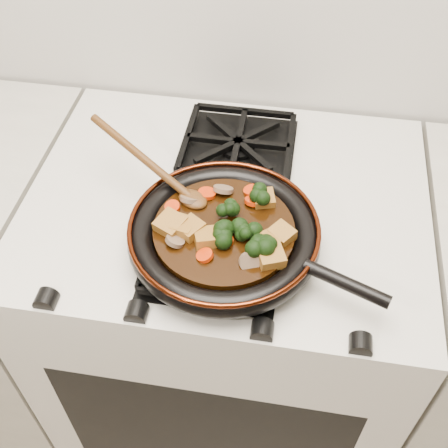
# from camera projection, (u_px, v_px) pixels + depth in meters

# --- Properties ---
(stove) EXTENTS (0.76, 0.60, 0.90)m
(stove) POSITION_uv_depth(u_px,v_px,m) (226.00, 325.00, 1.40)
(stove) COLOR beige
(stove) RESTS_ON ground
(burner_grate_front) EXTENTS (0.23, 0.23, 0.03)m
(burner_grate_front) POSITION_uv_depth(u_px,v_px,m) (214.00, 250.00, 0.96)
(burner_grate_front) COLOR black
(burner_grate_front) RESTS_ON stove
(burner_grate_back) EXTENTS (0.23, 0.23, 0.03)m
(burner_grate_back) POSITION_uv_depth(u_px,v_px,m) (238.00, 145.00, 1.15)
(burner_grate_back) COLOR black
(burner_grate_back) RESTS_ON stove
(skillet) EXTENTS (0.44, 0.33, 0.05)m
(skillet) POSITION_uv_depth(u_px,v_px,m) (225.00, 235.00, 0.94)
(skillet) COLOR black
(skillet) RESTS_ON burner_grate_front
(braising_sauce) EXTENTS (0.24, 0.24, 0.02)m
(braising_sauce) POSITION_uv_depth(u_px,v_px,m) (224.00, 232.00, 0.94)
(braising_sauce) COLOR black
(braising_sauce) RESTS_ON skillet
(tofu_cube_0) EXTENTS (0.04, 0.05, 0.02)m
(tofu_cube_0) POSITION_uv_depth(u_px,v_px,m) (183.00, 227.00, 0.93)
(tofu_cube_0) COLOR #906021
(tofu_cube_0) RESTS_ON braising_sauce
(tofu_cube_1) EXTENTS (0.04, 0.05, 0.02)m
(tofu_cube_1) POSITION_uv_depth(u_px,v_px,m) (264.00, 199.00, 0.97)
(tofu_cube_1) COLOR #906021
(tofu_cube_1) RESTS_ON braising_sauce
(tofu_cube_2) EXTENTS (0.05, 0.05, 0.02)m
(tofu_cube_2) POSITION_uv_depth(u_px,v_px,m) (282.00, 234.00, 0.92)
(tofu_cube_2) COLOR #906021
(tofu_cube_2) RESTS_ON braising_sauce
(tofu_cube_3) EXTENTS (0.05, 0.05, 0.02)m
(tofu_cube_3) POSITION_uv_depth(u_px,v_px,m) (190.00, 229.00, 0.92)
(tofu_cube_3) COLOR #906021
(tofu_cube_3) RESTS_ON braising_sauce
(tofu_cube_4) EXTENTS (0.05, 0.05, 0.02)m
(tofu_cube_4) POSITION_uv_depth(u_px,v_px,m) (268.00, 242.00, 0.91)
(tofu_cube_4) COLOR #906021
(tofu_cube_4) RESTS_ON braising_sauce
(tofu_cube_5) EXTENTS (0.06, 0.06, 0.03)m
(tofu_cube_5) POSITION_uv_depth(u_px,v_px,m) (171.00, 225.00, 0.93)
(tofu_cube_5) COLOR #906021
(tofu_cube_5) RESTS_ON braising_sauce
(tofu_cube_6) EXTENTS (0.05, 0.05, 0.03)m
(tofu_cube_6) POSITION_uv_depth(u_px,v_px,m) (271.00, 257.00, 0.88)
(tofu_cube_6) COLOR #906021
(tofu_cube_6) RESTS_ON braising_sauce
(tofu_cube_7) EXTENTS (0.05, 0.05, 0.03)m
(tofu_cube_7) POSITION_uv_depth(u_px,v_px,m) (206.00, 238.00, 0.91)
(tofu_cube_7) COLOR #906021
(tofu_cube_7) RESTS_ON braising_sauce
(broccoli_floret_0) EXTENTS (0.08, 0.09, 0.07)m
(broccoli_floret_0) POSITION_uv_depth(u_px,v_px,m) (260.00, 252.00, 0.89)
(broccoli_floret_0) COLOR black
(broccoli_floret_0) RESTS_ON braising_sauce
(broccoli_floret_1) EXTENTS (0.09, 0.08, 0.06)m
(broccoli_floret_1) POSITION_uv_depth(u_px,v_px,m) (246.00, 233.00, 0.92)
(broccoli_floret_1) COLOR black
(broccoli_floret_1) RESTS_ON braising_sauce
(broccoli_floret_2) EXTENTS (0.08, 0.08, 0.07)m
(broccoli_floret_2) POSITION_uv_depth(u_px,v_px,m) (220.00, 235.00, 0.91)
(broccoli_floret_2) COLOR black
(broccoli_floret_2) RESTS_ON braising_sauce
(broccoli_floret_3) EXTENTS (0.07, 0.07, 0.07)m
(broccoli_floret_3) POSITION_uv_depth(u_px,v_px,m) (231.00, 208.00, 0.95)
(broccoli_floret_3) COLOR black
(broccoli_floret_3) RESTS_ON braising_sauce
(broccoli_floret_4) EXTENTS (0.09, 0.08, 0.07)m
(broccoli_floret_4) POSITION_uv_depth(u_px,v_px,m) (263.00, 197.00, 0.97)
(broccoli_floret_4) COLOR black
(broccoli_floret_4) RESTS_ON braising_sauce
(broccoli_floret_5) EXTENTS (0.07, 0.07, 0.06)m
(broccoli_floret_5) POSITION_uv_depth(u_px,v_px,m) (263.00, 247.00, 0.90)
(broccoli_floret_5) COLOR black
(broccoli_floret_5) RESTS_ON braising_sauce
(carrot_coin_0) EXTENTS (0.03, 0.03, 0.01)m
(carrot_coin_0) POSITION_uv_depth(u_px,v_px,m) (207.00, 193.00, 0.98)
(carrot_coin_0) COLOR red
(carrot_coin_0) RESTS_ON braising_sauce
(carrot_coin_1) EXTENTS (0.03, 0.03, 0.02)m
(carrot_coin_1) POSITION_uv_depth(u_px,v_px,m) (252.00, 190.00, 0.99)
(carrot_coin_1) COLOR red
(carrot_coin_1) RESTS_ON braising_sauce
(carrot_coin_2) EXTENTS (0.03, 0.03, 0.02)m
(carrot_coin_2) POSITION_uv_depth(u_px,v_px,m) (253.00, 201.00, 0.97)
(carrot_coin_2) COLOR red
(carrot_coin_2) RESTS_ON braising_sauce
(carrot_coin_3) EXTENTS (0.03, 0.03, 0.02)m
(carrot_coin_3) POSITION_uv_depth(u_px,v_px,m) (172.00, 207.00, 0.96)
(carrot_coin_3) COLOR red
(carrot_coin_3) RESTS_ON braising_sauce
(carrot_coin_4) EXTENTS (0.03, 0.03, 0.01)m
(carrot_coin_4) POSITION_uv_depth(u_px,v_px,m) (224.00, 241.00, 0.91)
(carrot_coin_4) COLOR red
(carrot_coin_4) RESTS_ON braising_sauce
(carrot_coin_5) EXTENTS (0.03, 0.03, 0.02)m
(carrot_coin_5) POSITION_uv_depth(u_px,v_px,m) (205.00, 255.00, 0.89)
(carrot_coin_5) COLOR red
(carrot_coin_5) RESTS_ON braising_sauce
(mushroom_slice_0) EXTENTS (0.04, 0.04, 0.02)m
(mushroom_slice_0) POSITION_uv_depth(u_px,v_px,m) (223.00, 189.00, 0.99)
(mushroom_slice_0) COLOR brown
(mushroom_slice_0) RESTS_ON braising_sauce
(mushroom_slice_1) EXTENTS (0.04, 0.04, 0.02)m
(mushroom_slice_1) POSITION_uv_depth(u_px,v_px,m) (175.00, 240.00, 0.91)
(mushroom_slice_1) COLOR brown
(mushroom_slice_1) RESTS_ON braising_sauce
(mushroom_slice_2) EXTENTS (0.05, 0.04, 0.03)m
(mushroom_slice_2) POSITION_uv_depth(u_px,v_px,m) (267.00, 250.00, 0.89)
(mushroom_slice_2) COLOR brown
(mushroom_slice_2) RESTS_ON braising_sauce
(mushroom_slice_3) EXTENTS (0.04, 0.04, 0.03)m
(mushroom_slice_3) POSITION_uv_depth(u_px,v_px,m) (250.00, 262.00, 0.88)
(mushroom_slice_3) COLOR brown
(mushroom_slice_3) RESTS_ON braising_sauce
(mushroom_slice_4) EXTENTS (0.04, 0.04, 0.02)m
(mushroom_slice_4) POSITION_uv_depth(u_px,v_px,m) (190.00, 199.00, 0.97)
(mushroom_slice_4) COLOR brown
(mushroom_slice_4) RESTS_ON braising_sauce
(wooden_spoon) EXTENTS (0.15, 0.10, 0.25)m
(wooden_spoon) POSITION_uv_depth(u_px,v_px,m) (163.00, 175.00, 0.99)
(wooden_spoon) COLOR #4D2C10
(wooden_spoon) RESTS_ON braising_sauce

